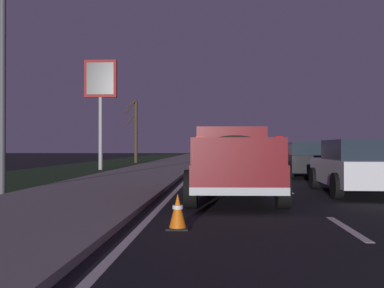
# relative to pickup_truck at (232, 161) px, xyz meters

# --- Properties ---
(ground) EXTENTS (144.00, 144.00, 0.00)m
(ground) POSITION_rel_pickup_truck_xyz_m (17.57, -3.50, -0.98)
(ground) COLOR black
(sidewalk_shoulder) EXTENTS (108.00, 4.00, 0.12)m
(sidewalk_shoulder) POSITION_rel_pickup_truck_xyz_m (17.57, 3.95, -0.92)
(sidewalk_shoulder) COLOR gray
(sidewalk_shoulder) RESTS_ON ground
(grass_verge) EXTENTS (108.00, 6.00, 0.01)m
(grass_verge) POSITION_rel_pickup_truck_xyz_m (17.57, 8.95, -0.98)
(grass_verge) COLOR #1E3819
(grass_verge) RESTS_ON ground
(lane_markings) EXTENTS (108.25, 7.04, 0.01)m
(lane_markings) POSITION_rel_pickup_truck_xyz_m (21.32, -0.48, -0.98)
(lane_markings) COLOR silver
(lane_markings) RESTS_ON ground
(pickup_truck) EXTENTS (5.46, 2.36, 1.87)m
(pickup_truck) POSITION_rel_pickup_truck_xyz_m (0.00, 0.00, 0.00)
(pickup_truck) COLOR maroon
(pickup_truck) RESTS_ON ground
(sedan_tan) EXTENTS (4.41, 2.04, 1.54)m
(sedan_tan) POSITION_rel_pickup_truck_xyz_m (10.54, -7.06, -0.20)
(sedan_tan) COLOR #9E845B
(sedan_tan) RESTS_ON ground
(sedan_black) EXTENTS (4.45, 2.11, 1.54)m
(sedan_black) POSITION_rel_pickup_truck_xyz_m (8.99, -3.56, -0.20)
(sedan_black) COLOR black
(sedan_black) RESTS_ON ground
(sedan_white) EXTENTS (4.42, 2.06, 1.54)m
(sedan_white) POSITION_rel_pickup_truck_xyz_m (1.48, -3.59, -0.20)
(sedan_white) COLOR silver
(sedan_white) RESTS_ON ground
(sedan_red) EXTENTS (4.41, 2.04, 1.54)m
(sedan_red) POSITION_rel_pickup_truck_xyz_m (27.87, 0.06, -0.20)
(sedan_red) COLOR maroon
(sedan_red) RESTS_ON ground
(gas_price_sign) EXTENTS (0.27, 1.90, 6.46)m
(gas_price_sign) POSITION_rel_pickup_truck_xyz_m (15.08, 7.26, 3.85)
(gas_price_sign) COLOR #99999E
(gas_price_sign) RESTS_ON ground
(street_light_near) EXTENTS (0.36, 1.97, 7.61)m
(street_light_near) POSITION_rel_pickup_truck_xyz_m (0.42, 5.97, 3.63)
(street_light_near) COLOR #4C4C51
(street_light_near) RESTS_ON ground
(bare_tree_far) EXTENTS (1.90, 1.24, 5.41)m
(bare_tree_far) POSITION_rel_pickup_truck_xyz_m (27.34, 7.37, 1.80)
(bare_tree_far) COLOR #423323
(bare_tree_far) RESTS_ON ground
(traffic_cone_near) EXTENTS (0.36, 0.36, 0.58)m
(traffic_cone_near) POSITION_rel_pickup_truck_xyz_m (-4.52, 1.02, -0.70)
(traffic_cone_near) COLOR black
(traffic_cone_near) RESTS_ON ground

